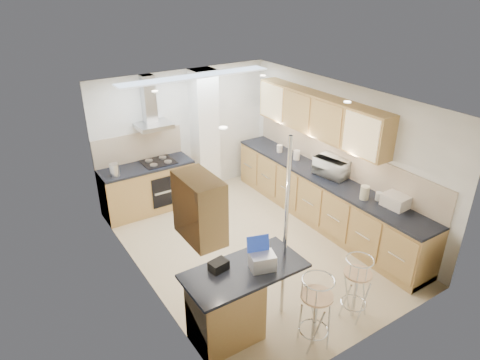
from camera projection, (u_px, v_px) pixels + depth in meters
ground at (253, 246)px, 7.10m from camera, size 4.80×4.80×0.00m
room_shell at (257, 149)px, 6.87m from camera, size 3.64×4.84×2.51m
right_counter at (322, 199)px, 7.63m from camera, size 0.63×4.40×0.92m
back_counter at (148, 188)px, 8.02m from camera, size 1.70×0.63×0.92m
peninsula at (244, 300)px, 5.25m from camera, size 1.47×0.72×0.94m
microwave at (333, 167)px, 7.36m from camera, size 0.50×0.65×0.33m
laptop at (262, 261)px, 5.02m from camera, size 0.34×0.29×0.20m
bag at (219, 266)px, 5.02m from camera, size 0.24×0.19×0.12m
bar_stool_near at (315, 312)px, 5.03m from camera, size 0.45×0.45×0.99m
bar_stool_end at (356, 288)px, 5.48m from camera, size 0.53×0.53×0.92m
jar_a at (297, 155)px, 8.02m from camera, size 0.14×0.14×0.18m
jar_b at (280, 149)px, 8.37m from camera, size 0.13×0.13×0.14m
jar_c at (365, 193)px, 6.61m from camera, size 0.19×0.19×0.22m
jar_d at (379, 196)px, 6.60m from camera, size 0.12×0.12×0.13m
bread_bin at (396, 201)px, 6.40m from camera, size 0.31×0.38×0.19m
kettle at (115, 170)px, 7.35m from camera, size 0.16×0.16×0.23m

